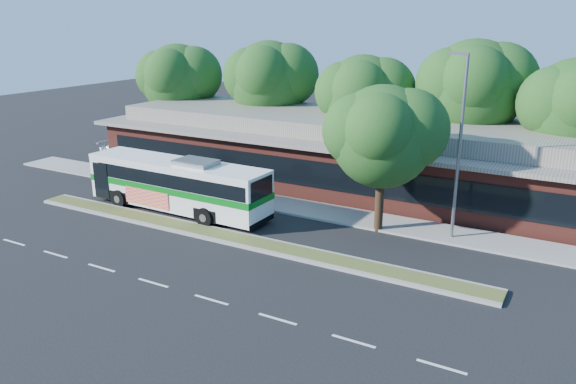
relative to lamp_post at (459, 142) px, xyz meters
The scene contains 13 objects.
ground 12.31m from the lamp_post, 147.90° to the right, with size 120.00×120.00×0.00m, color black.
median_strip 12.00m from the lamp_post, 150.55° to the right, with size 26.00×1.10×0.15m, color #4D5C27.
sidewalk 10.73m from the lamp_post, behind, with size 44.00×2.60×0.12m, color gray.
parking_lot 28.28m from the lamp_post, behind, with size 14.00×12.00×0.01m, color black.
plaza_building 12.17m from the lamp_post, 143.84° to the left, with size 33.20×11.20×4.45m.
lamp_post is the anchor object (origin of this frame).
tree_bg_a 25.84m from the lamp_post, 159.27° to the left, with size 6.47×5.80×8.63m.
tree_bg_b 19.10m from the lamp_post, 147.83° to the left, with size 6.69×6.00×9.00m.
tree_bg_c 12.27m from the lamp_post, 131.77° to the left, with size 6.24×5.60×8.26m.
tree_bg_d 10.32m from the lamp_post, 96.28° to the left, with size 6.91×6.20×9.37m.
transit_bus 15.21m from the lamp_post, 166.88° to the right, with size 11.41×2.84×3.19m.
sedan 26.07m from the lamp_post, behind, with size 2.03×5.00×1.45m, color #A0A2A7.
sidewalk_tree 3.25m from the lamp_post, 169.77° to the right, with size 5.71×5.13×7.51m.
Camera 1 is at (15.25, -20.69, 10.52)m, focal length 35.00 mm.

